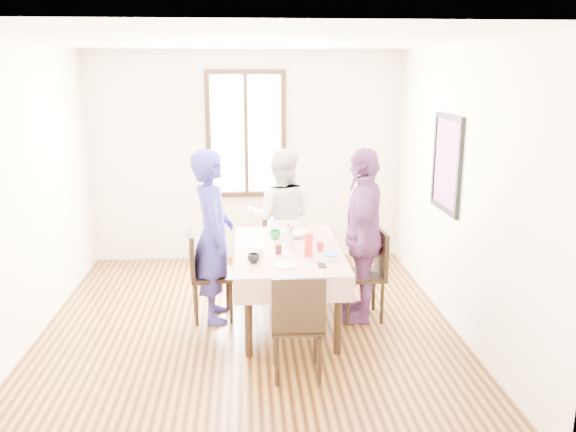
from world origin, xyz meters
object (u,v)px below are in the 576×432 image
object	(u,v)px
person_left	(213,236)
person_right	(361,235)
chair_right	(362,275)
chair_left	(212,275)
chair_far	(281,247)
chair_near	(297,323)
dining_table	(288,286)
person_far	(281,218)

from	to	relation	value
person_left	person_right	bearing A→B (deg)	-101.31
chair_right	person_left	distance (m)	1.54
chair_left	person_left	world-z (taller)	person_left
chair_far	chair_near	size ratio (longest dim) A/B	1.00
dining_table	person_left	distance (m)	0.89
dining_table	person_right	bearing A→B (deg)	3.80
person_right	chair_left	bearing A→B (deg)	-79.70
chair_left	person_right	world-z (taller)	person_right
chair_left	person_left	distance (m)	0.41
person_far	person_right	size ratio (longest dim) A/B	0.92
dining_table	person_far	distance (m)	1.13
chair_left	chair_far	xyz separation A→B (m)	(0.75, 0.92, 0.00)
chair_far	person_far	distance (m)	0.35
person_far	chair_left	bearing A→B (deg)	57.36
chair_right	person_far	size ratio (longest dim) A/B	0.57
dining_table	person_right	world-z (taller)	person_right
dining_table	person_far	size ratio (longest dim) A/B	0.97
person_left	person_right	world-z (taller)	person_right
dining_table	chair_right	bearing A→B (deg)	3.70
dining_table	chair_far	bearing A→B (deg)	90.00
dining_table	chair_near	world-z (taller)	chair_near
chair_right	person_far	bearing A→B (deg)	35.18
person_left	person_right	size ratio (longest dim) A/B	0.99
chair_left	person_right	xyz separation A→B (m)	(1.48, -0.10, 0.41)
dining_table	chair_far	xyz separation A→B (m)	(0.00, 1.07, 0.08)
chair_left	chair_right	distance (m)	1.51
dining_table	chair_left	bearing A→B (deg)	169.02
person_left	chair_far	bearing A→B (deg)	-45.89
person_left	person_far	xyz separation A→B (m)	(0.73, 0.90, -0.06)
person_far	person_left	bearing A→B (deg)	58.12
chair_left	person_left	xyz separation A→B (m)	(0.02, 0.00, 0.40)
chair_right	chair_near	xyz separation A→B (m)	(-0.75, -1.12, 0.00)
chair_far	person_right	xyz separation A→B (m)	(0.73, -1.02, 0.41)
dining_table	chair_near	distance (m)	1.07
chair_right	person_right	world-z (taller)	person_right
dining_table	person_right	size ratio (longest dim) A/B	0.90
person_far	person_right	xyz separation A→B (m)	(0.73, -1.00, 0.07)
chair_right	person_left	world-z (taller)	person_left
chair_right	dining_table	bearing A→B (deg)	92.00
person_far	person_right	distance (m)	1.24
person_right	chair_near	bearing A→B (deg)	-19.14
chair_left	person_right	distance (m)	1.54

